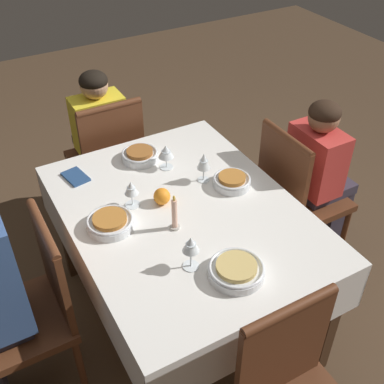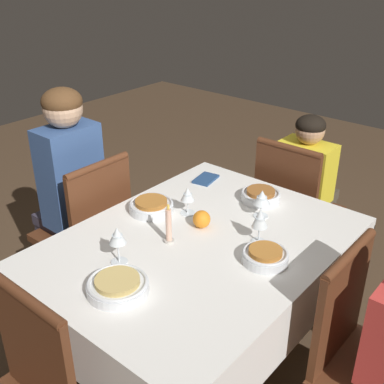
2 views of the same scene
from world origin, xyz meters
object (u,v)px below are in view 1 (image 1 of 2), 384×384
chair_east (109,157)px  napkin_red_folded (76,177)px  chair_north (33,307)px  bowl_north (110,222)px  wine_glass_north (131,189)px  candle_centerpiece (175,216)px  bowl_east (139,155)px  orange_fruit (162,196)px  person_child_yellow (98,137)px  bowl_west (236,270)px  dining_table (183,225)px  person_child_red (321,176)px  wine_glass_west (191,246)px  chair_south (296,194)px  wine_glass_east (166,152)px  wine_glass_south (204,162)px

chair_east → napkin_red_folded: 0.56m
chair_north → bowl_north: (0.07, -0.40, 0.25)m
wine_glass_north → chair_north: bearing=106.2°
candle_centerpiece → napkin_red_folded: size_ratio=1.14×
bowl_east → orange_fruit: bearing=171.6°
person_child_yellow → bowl_west: (-1.49, -0.03, 0.20)m
chair_east → candle_centerpiece: 1.02m
chair_north → wine_glass_north: (0.16, -0.54, 0.31)m
dining_table → orange_fruit: bearing=32.6°
dining_table → person_child_red: size_ratio=1.26×
bowl_west → candle_centerpiece: candle_centerpiece is taller
person_child_red → orange_fruit: bearing=87.7°
bowl_west → wine_glass_west: 0.20m
chair_east → dining_table: bearing=92.2°
wine_glass_north → bowl_west: 0.61m
chair_south → wine_glass_east: bearing=66.2°
wine_glass_east → chair_north: bearing=113.3°
dining_table → wine_glass_south: 0.32m
person_child_yellow → wine_glass_west: (-1.37, 0.10, 0.28)m
person_child_yellow → wine_glass_south: (-0.90, -0.23, 0.28)m
dining_table → chair_east: size_ratio=1.43×
candle_centerpiece → wine_glass_north: bearing=22.5°
wine_glass_west → orange_fruit: wine_glass_west is taller
dining_table → wine_glass_east: (0.34, -0.09, 0.18)m
chair_east → bowl_west: 1.35m
dining_table → bowl_east: 0.48m
chair_east → wine_glass_south: (-0.74, -0.23, 0.33)m
person_child_red → napkin_red_folded: 1.31m
wine_glass_east → napkin_red_folded: 0.46m
bowl_east → napkin_red_folded: size_ratio=1.21×
chair_north → wine_glass_east: (0.35, -0.81, 0.31)m
bowl_north → wine_glass_north: (0.09, -0.14, 0.06)m
chair_south → candle_centerpiece: (-0.14, 0.81, 0.29)m
bowl_west → napkin_red_folded: size_ratio=1.42×
candle_centerpiece → dining_table: bearing=-45.5°
person_child_yellow → wine_glass_west: size_ratio=6.60×
napkin_red_folded → orange_fruit: bearing=-143.5°
wine_glass_north → napkin_red_folded: 0.38m
wine_glass_east → wine_glass_west: wine_glass_west is taller
chair_north → candle_centerpiece: (-0.07, -0.64, 0.29)m
bowl_east → napkin_red_folded: bearing=88.6°
bowl_north → wine_glass_south: 0.54m
chair_east → wine_glass_south: 0.84m
person_child_red → wine_glass_east: size_ratio=7.97×
bowl_north → wine_glass_east: wine_glass_east is taller
chair_south → dining_table: bearing=94.4°
chair_south → candle_centerpiece: chair_south is taller
chair_east → wine_glass_west: size_ratio=5.94×
orange_fruit → chair_south: bearing=-92.7°
napkin_red_folded → bowl_west: bearing=-159.9°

